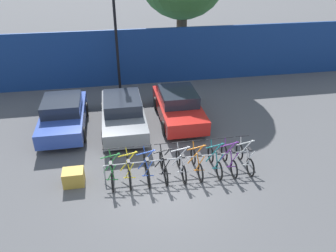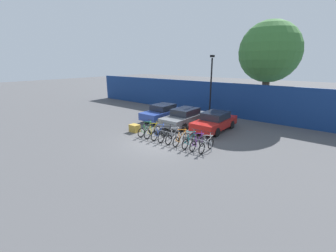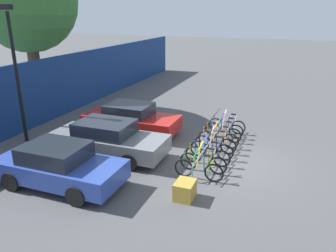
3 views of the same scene
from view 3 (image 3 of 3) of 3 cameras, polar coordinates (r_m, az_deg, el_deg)
ground_plane at (r=12.63m, az=9.71°, el=-6.09°), size 120.00×120.00×0.00m
hoarding_wall at (r=16.55m, az=-24.17°, el=4.43°), size 36.00×0.16×3.16m
bike_rack at (r=13.19m, az=7.59°, el=-2.46°), size 5.34×0.04×0.57m
bicycle_green at (r=11.09m, az=5.35°, el=-7.49°), size 0.68×1.71×1.05m
bicycle_yellow at (r=11.59m, az=6.14°, el=-6.26°), size 0.68×1.71×1.05m
bicycle_blue at (r=12.13m, az=6.90°, el=-5.07°), size 0.68×1.71×1.05m
bicycle_black at (r=12.67m, az=7.57°, el=-4.02°), size 0.68×1.71×1.05m
bicycle_silver at (r=13.22m, az=8.22°, el=-3.01°), size 0.68×1.71×1.05m
bicycle_orange at (r=13.74m, az=8.76°, el=-2.16°), size 0.68×1.71×1.05m
bicycle_teal at (r=14.36m, az=9.35°, el=-1.23°), size 0.68×1.71×1.05m
bicycle_purple at (r=14.85m, az=9.78°, el=-0.56°), size 0.68×1.71×1.05m
bicycle_white at (r=15.41m, az=10.23°, el=0.16°), size 0.68×1.71×1.05m
car_blue at (r=11.14m, az=-18.49°, el=-6.54°), size 1.91×4.19×1.40m
car_grey at (r=12.90m, az=-10.46°, el=-2.22°), size 1.91×4.58×1.40m
car_red at (r=15.12m, az=-6.45°, el=1.23°), size 1.91×4.35×1.40m
lamp_post at (r=14.84m, az=-24.97°, el=9.03°), size 0.24×0.44×5.62m
cargo_crate at (r=10.06m, az=2.96°, el=-11.08°), size 0.70×0.56×0.55m
tree_behind_hoarding at (r=19.54m, az=-23.49°, el=19.26°), size 5.27×5.27×8.51m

